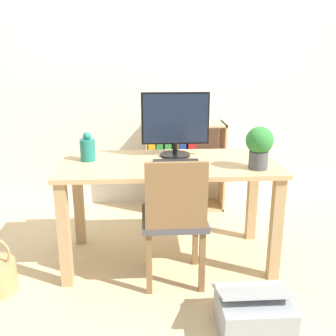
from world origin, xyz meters
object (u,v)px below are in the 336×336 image
object	(u,v)px
potted_plant	(259,145)
chair	(175,217)
monitor	(175,122)
vase	(88,148)
keyboard	(176,162)
bookshelf	(174,166)
storage_box	(254,313)

from	to	relation	value
potted_plant	chair	bearing A→B (deg)	-166.82
monitor	potted_plant	world-z (taller)	monitor
vase	keyboard	bearing A→B (deg)	-10.91
chair	bookshelf	xyz separation A→B (m)	(0.09, 1.26, -0.05)
keyboard	storage_box	bearing A→B (deg)	-64.41
monitor	chair	distance (m)	0.68
potted_plant	bookshelf	size ratio (longest dim) A/B	0.33
potted_plant	bookshelf	world-z (taller)	potted_plant
potted_plant	storage_box	size ratio (longest dim) A/B	0.71
vase	potted_plant	distance (m)	1.13
vase	potted_plant	world-z (taller)	potted_plant
monitor	potted_plant	distance (m)	0.61
bookshelf	storage_box	distance (m)	1.78
keyboard	monitor	bearing A→B (deg)	87.35
monitor	potted_plant	size ratio (longest dim) A/B	1.74
keyboard	vase	xyz separation A→B (m)	(-0.59, 0.11, 0.08)
chair	storage_box	distance (m)	0.71
monitor	bookshelf	xyz separation A→B (m)	(0.05, 0.79, -0.56)
potted_plant	storage_box	distance (m)	0.99
vase	chair	world-z (taller)	vase
monitor	vase	distance (m)	0.62
vase	chair	xyz separation A→B (m)	(0.56, -0.38, -0.34)
potted_plant	chair	xyz separation A→B (m)	(-0.54, -0.13, -0.41)
keyboard	potted_plant	size ratio (longest dim) A/B	1.13
keyboard	vase	bearing A→B (deg)	169.09
keyboard	storage_box	xyz separation A→B (m)	(0.36, -0.74, -0.62)
monitor	chair	bearing A→B (deg)	-94.75
chair	keyboard	bearing A→B (deg)	93.11
storage_box	chair	bearing A→B (deg)	129.06
keyboard	potted_plant	bearing A→B (deg)	-15.74
potted_plant	keyboard	bearing A→B (deg)	164.26
monitor	storage_box	xyz separation A→B (m)	(0.35, -0.94, -0.86)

